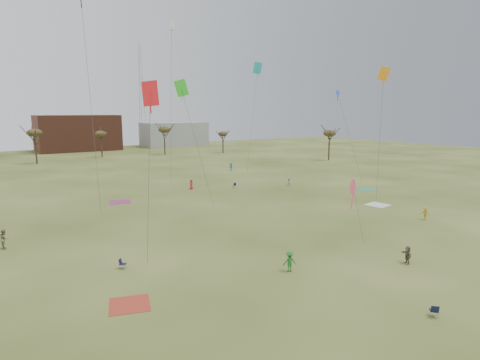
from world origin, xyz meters
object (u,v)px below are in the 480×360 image
camp_chair_left (123,266)px  radio_tower (141,96)px  camp_chair_center (434,313)px  camp_chair_right (234,186)px  flyer_near_center (289,261)px

camp_chair_left → radio_tower: radio_tower is taller
camp_chair_left → camp_chair_center: (14.42, -19.41, 0.00)m
camp_chair_center → camp_chair_right: size_ratio=1.00×
radio_tower → camp_chair_center: bearing=-102.7°
camp_chair_center → radio_tower: (31.09, 137.59, 18.95)m
flyer_near_center → camp_chair_left: 14.22m
flyer_near_center → radio_tower: bearing=-90.7°
camp_chair_left → camp_chair_right: size_ratio=1.00×
camp_chair_center → camp_chair_right: (13.48, 45.00, 0.00)m
radio_tower → flyer_near_center: bearing=-105.1°
camp_chair_center → camp_chair_right: same height
camp_chair_center → camp_chair_right: 46.98m
camp_chair_right → radio_tower: (17.61, 92.59, 18.95)m
flyer_near_center → camp_chair_right: flyer_near_center is taller
radio_tower → camp_chair_right: bearing=-100.8°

